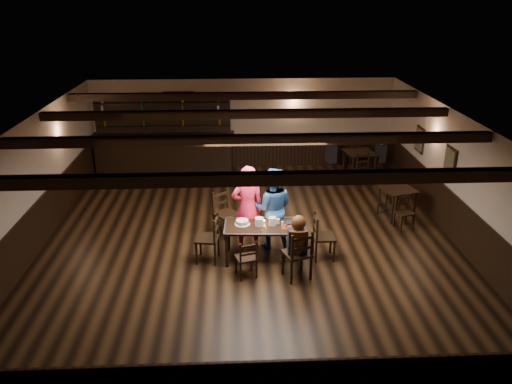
{
  "coord_description": "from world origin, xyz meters",
  "views": [
    {
      "loc": [
        -0.33,
        -9.73,
        5.15
      ],
      "look_at": [
        0.15,
        0.2,
        1.08
      ],
      "focal_mm": 35.0,
      "sensor_mm": 36.0,
      "label": 1
    }
  ],
  "objects_px": {
    "woman_pink": "(248,208)",
    "cake": "(242,222)",
    "man_blue": "(272,208)",
    "bar_counter": "(164,147)",
    "chair_near_left": "(247,256)",
    "chair_near_right": "(299,252)",
    "dining_table": "(264,229)"
  },
  "relations": [
    {
      "from": "chair_near_left",
      "to": "bar_counter",
      "type": "height_order",
      "value": "bar_counter"
    },
    {
      "from": "cake",
      "to": "bar_counter",
      "type": "bearing_deg",
      "value": 112.24
    },
    {
      "from": "woman_pink",
      "to": "cake",
      "type": "height_order",
      "value": "woman_pink"
    },
    {
      "from": "chair_near_left",
      "to": "dining_table",
      "type": "bearing_deg",
      "value": 63.11
    },
    {
      "from": "dining_table",
      "to": "chair_near_left",
      "type": "xyz_separation_m",
      "value": [
        -0.36,
        -0.72,
        -0.21
      ]
    },
    {
      "from": "chair_near_left",
      "to": "woman_pink",
      "type": "distance_m",
      "value": 1.29
    },
    {
      "from": "woman_pink",
      "to": "bar_counter",
      "type": "relative_size",
      "value": 0.44
    },
    {
      "from": "chair_near_right",
      "to": "man_blue",
      "type": "xyz_separation_m",
      "value": [
        -0.4,
        1.37,
        0.29
      ]
    },
    {
      "from": "chair_near_left",
      "to": "man_blue",
      "type": "distance_m",
      "value": 1.45
    },
    {
      "from": "chair_near_left",
      "to": "woman_pink",
      "type": "xyz_separation_m",
      "value": [
        0.05,
        1.21,
        0.46
      ]
    },
    {
      "from": "man_blue",
      "to": "bar_counter",
      "type": "bearing_deg",
      "value": -54.37
    },
    {
      "from": "chair_near_right",
      "to": "bar_counter",
      "type": "distance_m",
      "value": 7.11
    },
    {
      "from": "man_blue",
      "to": "bar_counter",
      "type": "xyz_separation_m",
      "value": [
        -2.86,
        4.94,
        -0.16
      ]
    },
    {
      "from": "woman_pink",
      "to": "cake",
      "type": "relative_size",
      "value": 5.93
    },
    {
      "from": "woman_pink",
      "to": "man_blue",
      "type": "distance_m",
      "value": 0.53
    },
    {
      "from": "man_blue",
      "to": "cake",
      "type": "relative_size",
      "value": 5.67
    },
    {
      "from": "dining_table",
      "to": "woman_pink",
      "type": "height_order",
      "value": "woman_pink"
    },
    {
      "from": "dining_table",
      "to": "chair_near_left",
      "type": "bearing_deg",
      "value": -116.89
    },
    {
      "from": "chair_near_left",
      "to": "chair_near_right",
      "type": "xyz_separation_m",
      "value": [
        0.97,
        -0.11,
        0.13
      ]
    },
    {
      "from": "chair_near_left",
      "to": "man_blue",
      "type": "height_order",
      "value": "man_blue"
    },
    {
      "from": "man_blue",
      "to": "cake",
      "type": "bearing_deg",
      "value": 42.33
    },
    {
      "from": "bar_counter",
      "to": "chair_near_left",
      "type": "bearing_deg",
      "value": -69.72
    },
    {
      "from": "dining_table",
      "to": "man_blue",
      "type": "relative_size",
      "value": 0.93
    },
    {
      "from": "cake",
      "to": "bar_counter",
      "type": "height_order",
      "value": "bar_counter"
    },
    {
      "from": "cake",
      "to": "dining_table",
      "type": "bearing_deg",
      "value": -7.95
    },
    {
      "from": "chair_near_right",
      "to": "cake",
      "type": "bearing_deg",
      "value": 139.64
    },
    {
      "from": "chair_near_right",
      "to": "bar_counter",
      "type": "bearing_deg",
      "value": 117.34
    },
    {
      "from": "chair_near_left",
      "to": "bar_counter",
      "type": "xyz_separation_m",
      "value": [
        -2.29,
        6.2,
        0.26
      ]
    },
    {
      "from": "man_blue",
      "to": "cake",
      "type": "height_order",
      "value": "man_blue"
    },
    {
      "from": "dining_table",
      "to": "cake",
      "type": "distance_m",
      "value": 0.46
    },
    {
      "from": "man_blue",
      "to": "bar_counter",
      "type": "relative_size",
      "value": 0.42
    },
    {
      "from": "cake",
      "to": "chair_near_left",
      "type": "bearing_deg",
      "value": -84.57
    }
  ]
}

